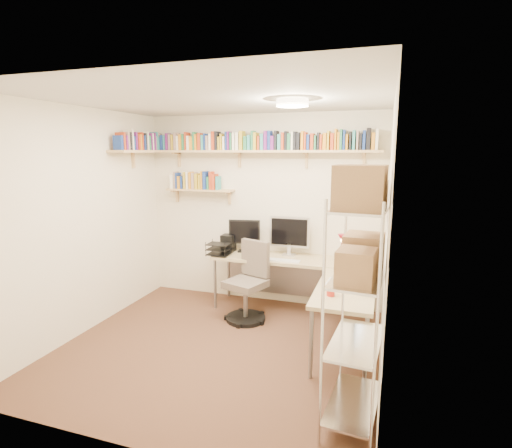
% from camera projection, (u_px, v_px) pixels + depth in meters
% --- Properties ---
extents(ground, '(3.20, 3.20, 0.00)m').
position_uv_depth(ground, '(219.00, 348.00, 4.16)').
color(ground, '#4E3621').
rests_on(ground, ground).
extents(room_shell, '(3.24, 3.04, 2.52)m').
position_uv_depth(room_shell, '(216.00, 200.00, 3.88)').
color(room_shell, '#EEE4C2').
rests_on(room_shell, ground).
extents(wall_shelves, '(3.12, 1.09, 0.80)m').
position_uv_depth(wall_shelves, '(227.00, 151.00, 5.14)').
color(wall_shelves, tan).
rests_on(wall_shelves, ground).
extents(corner_desk, '(2.11, 1.81, 1.20)m').
position_uv_depth(corner_desk, '(288.00, 264.00, 4.80)').
color(corner_desk, tan).
rests_on(corner_desk, ground).
extents(office_chair, '(0.54, 0.55, 0.96)m').
position_uv_depth(office_chair, '(248.00, 287.00, 4.82)').
color(office_chair, black).
rests_on(office_chair, ground).
extents(wire_rack, '(0.43, 0.78, 1.93)m').
position_uv_depth(wire_rack, '(361.00, 243.00, 2.80)').
color(wire_rack, silver).
rests_on(wire_rack, ground).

